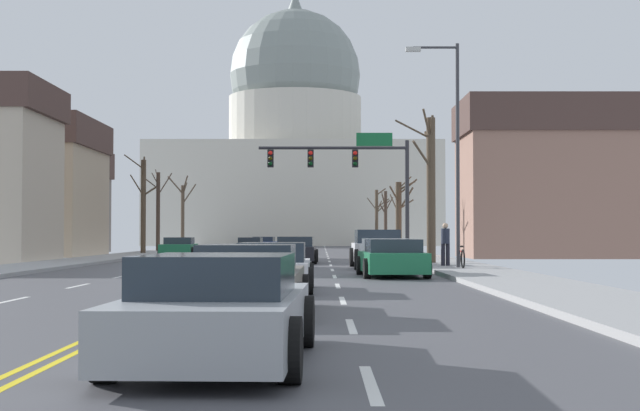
{
  "coord_description": "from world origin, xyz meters",
  "views": [
    {
      "loc": [
        3.02,
        -32.57,
        1.42
      ],
      "look_at": [
        2.92,
        28.34,
        3.31
      ],
      "focal_mm": 50.09,
      "sensor_mm": 36.0,
      "label": 1
    }
  ],
  "objects": [
    {
      "name": "ground",
      "position": [
        0.0,
        -0.0,
        0.02
      ],
      "size": [
        20.0,
        180.0,
        0.2
      ],
      "color": "#49494E"
    },
    {
      "name": "signal_gantry",
      "position": [
        4.75,
        14.14,
        4.86
      ],
      "size": [
        7.91,
        0.41,
        6.56
      ],
      "color": "#28282D",
      "rests_on": "ground"
    },
    {
      "name": "street_lamp_right",
      "position": [
        7.97,
        0.83,
        5.06
      ],
      "size": [
        2.01,
        0.24,
        8.43
      ],
      "color": "#333338",
      "rests_on": "ground"
    },
    {
      "name": "capitol_building",
      "position": [
        0.0,
        74.88,
        11.37
      ],
      "size": [
        33.66,
        19.15,
        30.86
      ],
      "color": "beige",
      "rests_on": "ground"
    },
    {
      "name": "sedan_near_00",
      "position": [
        1.87,
        9.72,
        0.58
      ],
      "size": [
        2.13,
        4.34,
        1.26
      ],
      "color": "black",
      "rests_on": "ground"
    },
    {
      "name": "pickup_truck_near_01",
      "position": [
        5.43,
        3.94,
        0.71
      ],
      "size": [
        2.29,
        5.62,
        1.57
      ],
      "color": "silver",
      "rests_on": "ground"
    },
    {
      "name": "sedan_near_02",
      "position": [
        5.39,
        -3.34,
        0.58
      ],
      "size": [
        2.24,
        4.52,
        1.22
      ],
      "color": "#1E7247",
      "rests_on": "ground"
    },
    {
      "name": "sedan_near_03",
      "position": [
        1.87,
        -10.65,
        0.56
      ],
      "size": [
        2.01,
        4.25,
        1.2
      ],
      "color": "silver",
      "rests_on": "ground"
    },
    {
      "name": "sedan_near_04",
      "position": [
        1.77,
        -16.88,
        0.57
      ],
      "size": [
        2.08,
        4.44,
        1.23
      ],
      "color": "#6B6056",
      "rests_on": "ground"
    },
    {
      "name": "sedan_near_05",
      "position": [
        1.91,
        -22.74,
        0.57
      ],
      "size": [
        2.1,
        4.48,
        1.19
      ],
      "color": "#9EA3A8",
      "rests_on": "ground"
    },
    {
      "name": "sedan_oncoming_00",
      "position": [
        -5.1,
        18.83,
        0.56
      ],
      "size": [
        2.11,
        4.68,
        1.18
      ],
      "color": "#1E7247",
      "rests_on": "ground"
    },
    {
      "name": "sedan_oncoming_01",
      "position": [
        -1.74,
        28.4,
        0.54
      ],
      "size": [
        2.01,
        4.27,
        1.13
      ],
      "color": "black",
      "rests_on": "ground"
    },
    {
      "name": "sedan_oncoming_02",
      "position": [
        -1.56,
        39.86,
        0.54
      ],
      "size": [
        2.2,
        4.49,
        1.13
      ],
      "color": "navy",
      "rests_on": "ground"
    },
    {
      "name": "flank_building_00",
      "position": [
        -18.27,
        32.44,
        3.8
      ],
      "size": [
        10.99,
        6.86,
        7.49
      ],
      "color": "slate",
      "rests_on": "ground"
    },
    {
      "name": "flank_building_01",
      "position": [
        -16.61,
        23.18,
        4.32
      ],
      "size": [
        11.18,
        9.25,
        8.53
      ],
      "color": "tan",
      "rests_on": "ground"
    },
    {
      "name": "flank_building_03",
      "position": [
        16.07,
        19.38,
        4.66
      ],
      "size": [
        9.69,
        6.82,
        9.19
      ],
      "color": "#8C6656",
      "rests_on": "ground"
    },
    {
      "name": "bare_tree_00",
      "position": [
        8.51,
        53.01,
        3.05
      ],
      "size": [
        2.19,
        1.7,
        5.63
      ],
      "color": "#4C3D2D",
      "rests_on": "ground"
    },
    {
      "name": "bare_tree_01",
      "position": [
        -7.91,
        38.34,
        3.05
      ],
      "size": [
        2.24,
        1.09,
        5.84
      ],
      "color": "brown",
      "rests_on": "ground"
    },
    {
      "name": "bare_tree_02",
      "position": [
        7.84,
        6.17,
        3.47
      ],
      "size": [
        1.74,
        1.98,
        6.62
      ],
      "color": "#4C3D2D",
      "rests_on": "ground"
    },
    {
      "name": "bare_tree_03",
      "position": [
        -8.5,
        25.47,
        3.32
      ],
      "size": [
        2.03,
        1.41,
        6.36
      ],
      "color": "#4C3D2D",
      "rests_on": "ground"
    },
    {
      "name": "bare_tree_04",
      "position": [
        7.86,
        21.84,
        2.52
      ],
      "size": [
        1.79,
        1.86,
        4.7
      ],
      "color": "#4C3D2D",
      "rests_on": "ground"
    },
    {
      "name": "bare_tree_05",
      "position": [
        -8.9,
        32.96,
        3.16
      ],
      "size": [
        1.88,
        1.66,
        6.04
      ],
      "color": "#423328",
      "rests_on": "ground"
    },
    {
      "name": "bare_tree_06",
      "position": [
        8.55,
        42.53,
        2.69
      ],
      "size": [
        1.25,
        1.33,
        4.83
      ],
      "color": "#423328",
      "rests_on": "ground"
    },
    {
      "name": "pedestrian_00",
      "position": [
        7.97,
        2.61,
        1.08
      ],
      "size": [
        0.35,
        0.34,
        1.69
      ],
      "color": "black",
      "rests_on": "ground"
    },
    {
      "name": "bicycle_parked",
      "position": [
        8.27,
        0.71,
        0.49
      ],
      "size": [
        0.12,
        1.77,
        0.85
      ],
      "color": "black",
      "rests_on": "ground"
    }
  ]
}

